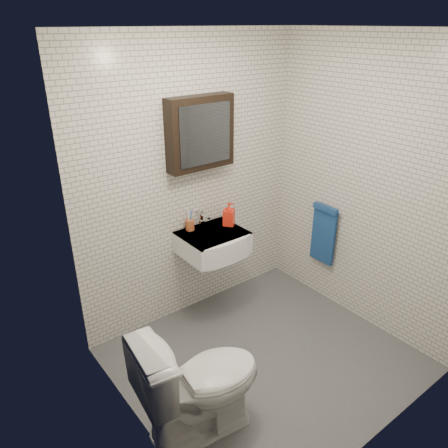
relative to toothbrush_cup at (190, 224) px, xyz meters
The scene contains 9 objects.
ground 1.30m from the toothbrush_cup, 85.48° to the right, with size 2.20×2.00×0.01m, color #4C4E54.
room_shell 1.10m from the toothbrush_cup, 85.48° to the right, with size 2.22×2.02×2.51m.
washbasin 0.28m from the toothbrush_cup, 58.93° to the right, with size 0.55×0.50×0.20m.
faucet 0.13m from the toothbrush_cup, ahead, with size 0.06×0.20×0.15m.
mirror_cabinet 0.81m from the toothbrush_cup, ahead, with size 0.60×0.15×0.60m.
towel_rail 1.28m from the toothbrush_cup, 27.82° to the right, with size 0.09×0.30×0.58m.
toothbrush_cup is the anchor object (origin of this frame).
soap_bottle 0.37m from the toothbrush_cup, 20.62° to the right, with size 0.10×0.10×0.22m, color orange.
toilet 1.46m from the toothbrush_cup, 121.70° to the right, with size 0.47×0.82×0.84m, color white.
Camera 1 is at (-1.97, -2.00, 2.53)m, focal length 35.00 mm.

